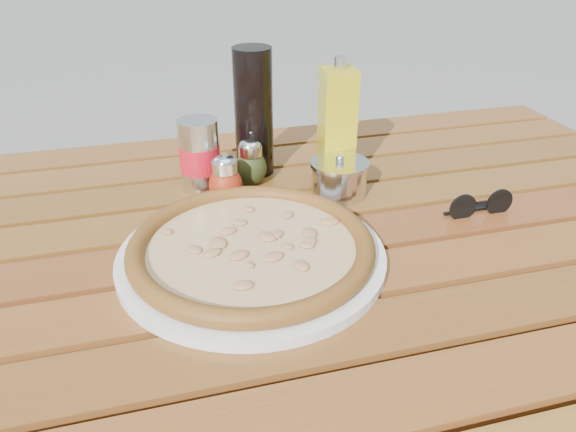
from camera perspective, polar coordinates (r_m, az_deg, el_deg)
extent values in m
cube|color=#3C1D0D|center=(1.57, 19.47, -4.34)|extent=(0.06, 0.06, 0.70)
cube|color=#32180B|center=(0.83, 0.36, -5.46)|extent=(1.36, 0.86, 0.04)
cube|color=#582A0F|center=(0.59, 8.68, -18.90)|extent=(1.40, 0.09, 0.03)
cube|color=#4E280D|center=(0.66, 5.19, -12.65)|extent=(1.40, 0.09, 0.03)
cube|color=#572A0F|center=(0.73, 2.50, -7.57)|extent=(1.40, 0.09, 0.03)
cube|color=#50240E|center=(0.81, 0.37, -3.44)|extent=(1.40, 0.09, 0.03)
cube|color=#522C0E|center=(0.90, -1.36, -0.06)|extent=(1.40, 0.09, 0.03)
cube|color=#4E2A0D|center=(0.98, -2.78, 2.74)|extent=(1.40, 0.09, 0.03)
cube|color=#532C0E|center=(1.07, -3.98, 5.07)|extent=(1.40, 0.09, 0.03)
cube|color=#552A0F|center=(1.17, -5.00, 7.03)|extent=(1.40, 0.09, 0.03)
cylinder|color=white|center=(0.76, -3.70, -4.11)|extent=(0.37, 0.37, 0.01)
cylinder|color=beige|center=(0.75, -3.73, -3.35)|extent=(0.34, 0.34, 0.01)
torus|color=black|center=(0.75, -3.74, -3.03)|extent=(0.36, 0.36, 0.03)
ellipsoid|color=#A52A12|center=(0.90, -6.35, 3.12)|extent=(0.07, 0.07, 0.06)
cylinder|color=white|center=(0.89, -6.46, 5.04)|extent=(0.05, 0.05, 0.02)
ellipsoid|color=silver|center=(0.88, -6.50, 5.57)|extent=(0.05, 0.05, 0.02)
ellipsoid|color=#333B17|center=(0.96, -3.80, 4.91)|extent=(0.05, 0.05, 0.06)
cylinder|color=silver|center=(0.94, -3.86, 6.74)|extent=(0.04, 0.04, 0.02)
ellipsoid|color=white|center=(0.94, -3.88, 7.24)|extent=(0.04, 0.04, 0.02)
cylinder|color=black|center=(0.98, -3.51, 10.44)|extent=(0.08, 0.08, 0.22)
cylinder|color=silver|center=(0.94, -8.97, 6.16)|extent=(0.09, 0.09, 0.12)
cylinder|color=red|center=(0.94, -8.94, 5.88)|extent=(0.09, 0.09, 0.04)
cube|color=#B4A313|center=(0.96, 5.00, 9.22)|extent=(0.06, 0.06, 0.19)
cylinder|color=silver|center=(0.93, 5.28, 15.28)|extent=(0.02, 0.02, 0.02)
cylinder|color=silver|center=(0.92, 5.20, 3.69)|extent=(0.11, 0.11, 0.05)
cylinder|color=silver|center=(0.91, 5.28, 5.34)|extent=(0.12, 0.12, 0.01)
sphere|color=silver|center=(0.91, 5.30, 5.80)|extent=(0.02, 0.02, 0.01)
cylinder|color=black|center=(0.89, 17.34, 0.82)|extent=(0.04, 0.00, 0.04)
cylinder|color=black|center=(0.93, 20.68, 1.32)|extent=(0.04, 0.00, 0.04)
cube|color=black|center=(0.91, 19.08, 1.30)|extent=(0.02, 0.00, 0.00)
cube|color=black|center=(0.92, 17.99, 0.58)|extent=(0.09, 0.01, 0.00)
cube|color=black|center=(0.94, 18.83, 0.90)|extent=(0.09, 0.01, 0.00)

